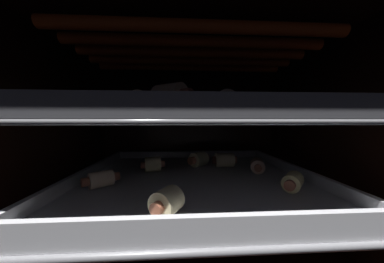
% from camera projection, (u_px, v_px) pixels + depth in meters
% --- Properties ---
extents(ground_plane, '(0.53, 0.45, 0.01)m').
position_uv_depth(ground_plane, '(194.00, 242.00, 0.36)').
color(ground_plane, black).
extents(oven_wall_back, '(0.53, 0.01, 0.38)m').
position_uv_depth(oven_wall_back, '(189.00, 133.00, 0.56)').
color(oven_wall_back, black).
rests_on(oven_wall_back, ground_plane).
extents(oven_wall_left, '(0.01, 0.42, 0.38)m').
position_uv_depth(oven_wall_left, '(48.00, 142.00, 0.33)').
color(oven_wall_left, black).
rests_on(oven_wall_left, ground_plane).
extents(oven_wall_right, '(0.01, 0.42, 0.38)m').
position_uv_depth(oven_wall_right, '(327.00, 140.00, 0.36)').
color(oven_wall_right, black).
rests_on(oven_wall_right, ground_plane).
extents(oven_ceiling, '(0.53, 0.45, 0.01)m').
position_uv_depth(oven_ceiling, '(194.00, 33.00, 0.33)').
color(oven_ceiling, black).
extents(heating_element, '(0.40, 0.20, 0.02)m').
position_uv_depth(heating_element, '(194.00, 52.00, 0.34)').
color(heating_element, '#F25919').
extents(oven_rack_lower, '(0.48, 0.41, 0.01)m').
position_uv_depth(oven_rack_lower, '(194.00, 183.00, 0.35)').
color(oven_rack_lower, slate).
extents(baking_tray_lower, '(0.40, 0.36, 0.03)m').
position_uv_depth(baking_tray_lower, '(194.00, 178.00, 0.35)').
color(baking_tray_lower, silver).
rests_on(baking_tray_lower, oven_rack_lower).
extents(pig_in_blanket_lower_0, '(0.04, 0.04, 0.03)m').
position_uv_depth(pig_in_blanket_lower_0, '(167.00, 202.00, 0.20)').
color(pig_in_blanket_lower_0, beige).
rests_on(pig_in_blanket_lower_0, baking_tray_lower).
extents(pig_in_blanket_lower_1, '(0.04, 0.05, 0.03)m').
position_uv_depth(pig_in_blanket_lower_1, '(257.00, 165.00, 0.38)').
color(pig_in_blanket_lower_1, beige).
rests_on(pig_in_blanket_lower_1, baking_tray_lower).
extents(pig_in_blanket_lower_2, '(0.05, 0.04, 0.02)m').
position_uv_depth(pig_in_blanket_lower_2, '(101.00, 179.00, 0.29)').
color(pig_in_blanket_lower_2, beige).
rests_on(pig_in_blanket_lower_2, baking_tray_lower).
extents(pig_in_blanket_lower_3, '(0.05, 0.03, 0.03)m').
position_uv_depth(pig_in_blanket_lower_3, '(224.00, 160.00, 0.42)').
color(pig_in_blanket_lower_3, beige).
rests_on(pig_in_blanket_lower_3, baking_tray_lower).
extents(pig_in_blanket_lower_4, '(0.04, 0.05, 0.03)m').
position_uv_depth(pig_in_blanket_lower_4, '(293.00, 181.00, 0.28)').
color(pig_in_blanket_lower_4, beige).
rests_on(pig_in_blanket_lower_4, baking_tray_lower).
extents(pig_in_blanket_lower_5, '(0.05, 0.05, 0.03)m').
position_uv_depth(pig_in_blanket_lower_5, '(199.00, 159.00, 0.42)').
color(pig_in_blanket_lower_5, beige).
rests_on(pig_in_blanket_lower_5, baking_tray_lower).
extents(pig_in_blanket_lower_6, '(0.05, 0.04, 0.03)m').
position_uv_depth(pig_in_blanket_lower_6, '(153.00, 164.00, 0.38)').
color(pig_in_blanket_lower_6, beige).
rests_on(pig_in_blanket_lower_6, baking_tray_lower).
extents(oven_rack_upper, '(0.48, 0.41, 0.01)m').
position_uv_depth(oven_rack_upper, '(194.00, 121.00, 0.34)').
color(oven_rack_upper, slate).
extents(baking_tray_upper, '(0.40, 0.36, 0.02)m').
position_uv_depth(baking_tray_upper, '(194.00, 116.00, 0.34)').
color(baking_tray_upper, '#4C4C51').
rests_on(baking_tray_upper, oven_rack_upper).
extents(pig_in_blanket_upper_0, '(0.03, 0.05, 0.03)m').
position_uv_depth(pig_in_blanket_upper_0, '(224.00, 101.00, 0.26)').
color(pig_in_blanket_upper_0, beige).
rests_on(pig_in_blanket_upper_0, baking_tray_upper).
extents(pig_in_blanket_upper_1, '(0.04, 0.05, 0.03)m').
position_uv_depth(pig_in_blanket_upper_1, '(152.00, 108.00, 0.42)').
color(pig_in_blanket_upper_1, beige).
rests_on(pig_in_blanket_upper_1, baking_tray_upper).
extents(pig_in_blanket_upper_2, '(0.04, 0.05, 0.03)m').
position_uv_depth(pig_in_blanket_upper_2, '(249.00, 108.00, 0.40)').
color(pig_in_blanket_upper_2, beige).
rests_on(pig_in_blanket_upper_2, baking_tray_upper).
extents(pig_in_blanket_upper_3, '(0.04, 0.05, 0.03)m').
position_uv_depth(pig_in_blanket_upper_3, '(135.00, 101.00, 0.24)').
color(pig_in_blanket_upper_3, beige).
rests_on(pig_in_blanket_upper_3, baking_tray_upper).
extents(pig_in_blanket_upper_4, '(0.04, 0.06, 0.03)m').
position_uv_depth(pig_in_blanket_upper_4, '(140.00, 106.00, 0.37)').
color(pig_in_blanket_upper_4, beige).
rests_on(pig_in_blanket_upper_4, baking_tray_upper).
extents(pig_in_blanket_upper_5, '(0.05, 0.04, 0.03)m').
position_uv_depth(pig_in_blanket_upper_5, '(216.00, 106.00, 0.36)').
color(pig_in_blanket_upper_5, beige).
rests_on(pig_in_blanket_upper_5, baking_tray_upper).
extents(pig_in_blanket_upper_6, '(0.03, 0.05, 0.03)m').
position_uv_depth(pig_in_blanket_upper_6, '(155.00, 110.00, 0.46)').
color(pig_in_blanket_upper_6, beige).
rests_on(pig_in_blanket_upper_6, baking_tray_upper).
extents(pig_in_blanket_upper_7, '(0.04, 0.05, 0.03)m').
position_uv_depth(pig_in_blanket_upper_7, '(114.00, 103.00, 0.27)').
color(pig_in_blanket_upper_7, beige).
rests_on(pig_in_blanket_upper_7, baking_tray_upper).
extents(pig_in_blanket_upper_8, '(0.03, 0.05, 0.03)m').
position_uv_depth(pig_in_blanket_upper_8, '(220.00, 108.00, 0.40)').
color(pig_in_blanket_upper_8, beige).
rests_on(pig_in_blanket_upper_8, baking_tray_upper).
extents(pig_in_blanket_upper_9, '(0.06, 0.05, 0.03)m').
position_uv_depth(pig_in_blanket_upper_9, '(170.00, 97.00, 0.23)').
color(pig_in_blanket_upper_9, beige).
rests_on(pig_in_blanket_upper_9, baking_tray_upper).
extents(pig_in_blanket_upper_10, '(0.06, 0.06, 0.03)m').
position_uv_depth(pig_in_blanket_upper_10, '(134.00, 108.00, 0.44)').
color(pig_in_blanket_upper_10, beige).
rests_on(pig_in_blanket_upper_10, baking_tray_upper).
extents(pig_in_blanket_upper_11, '(0.04, 0.05, 0.03)m').
position_uv_depth(pig_in_blanket_upper_11, '(180.00, 105.00, 0.32)').
color(pig_in_blanket_upper_11, '#F1D692').
rests_on(pig_in_blanket_upper_11, baking_tray_upper).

